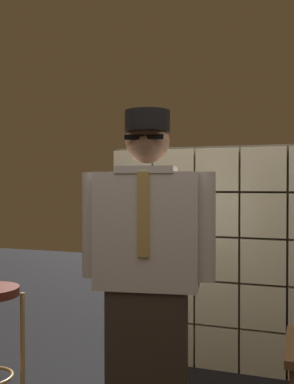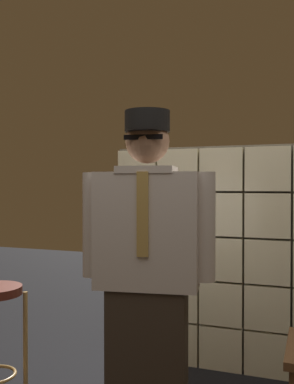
% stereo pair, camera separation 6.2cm
% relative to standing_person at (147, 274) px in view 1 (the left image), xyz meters
% --- Properties ---
extents(glass_block_wall, '(1.65, 0.10, 1.65)m').
position_rel_standing_person_xyz_m(glass_block_wall, '(0.16, 1.12, -0.09)').
color(glass_block_wall, beige).
rests_on(glass_block_wall, ground).
extents(standing_person, '(0.69, 0.33, 1.71)m').
position_rel_standing_person_xyz_m(standing_person, '(0.00, 0.00, 0.00)').
color(standing_person, '#382D23').
rests_on(standing_person, ground).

